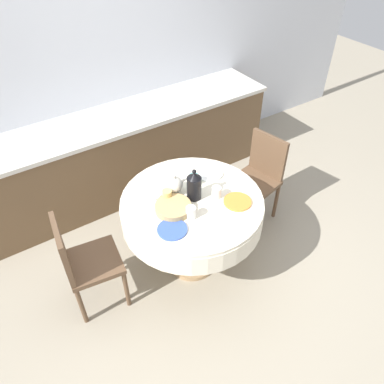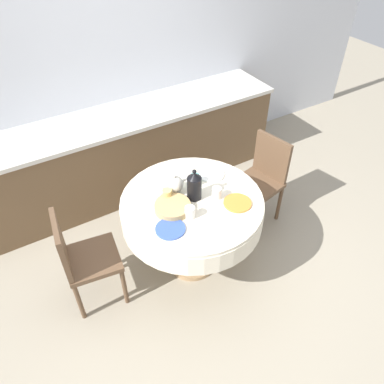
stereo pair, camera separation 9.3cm
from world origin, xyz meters
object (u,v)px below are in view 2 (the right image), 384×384
(chair_right, at_px, (81,257))
(teapot, at_px, (175,184))
(coffee_carafe, at_px, (194,186))
(chair_left, at_px, (262,177))

(chair_right, xyz_separation_m, teapot, (0.83, 0.02, 0.34))
(teapot, bearing_deg, coffee_carafe, -54.59)
(chair_left, xyz_separation_m, chair_right, (-1.78, -0.05, 0.00))
(coffee_carafe, bearing_deg, teapot, 125.41)
(chair_right, bearing_deg, teapot, 99.61)
(chair_right, bearing_deg, chair_left, 99.87)
(chair_left, distance_m, chair_right, 1.78)
(chair_left, xyz_separation_m, coffee_carafe, (-0.86, -0.17, 0.38))
(chair_right, height_order, coffee_carafe, coffee_carafe)
(coffee_carafe, distance_m, teapot, 0.17)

